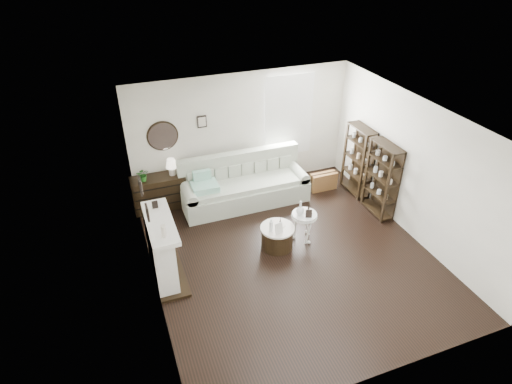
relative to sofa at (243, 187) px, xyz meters
name	(u,v)px	position (x,y,z in m)	size (l,w,h in m)	color
room	(273,118)	(0.94, 0.61, 1.24)	(5.50, 5.50, 5.50)	black
fireplace	(162,251)	(-2.10, -1.79, 0.18)	(0.50, 1.40, 1.84)	silver
shelf_unit_far	(358,160)	(2.54, -0.54, 0.45)	(0.30, 0.80, 1.60)	black
shelf_unit_near	(382,179)	(2.54, -1.44, 0.45)	(0.30, 0.80, 1.60)	black
sofa	(243,187)	(0.00, 0.00, 0.00)	(2.77, 0.96, 1.07)	#ABB39F
quilt	(205,187)	(-0.90, -0.14, 0.27)	(0.55, 0.45, 0.14)	#279074
suitcase	(324,181)	(1.90, -0.21, -0.15)	(0.63, 0.21, 0.42)	brown
dresser	(159,192)	(-1.79, 0.38, 0.02)	(1.13, 0.48, 0.75)	black
table_lamp	(172,167)	(-1.47, 0.38, 0.58)	(0.23, 0.23, 0.37)	#F1E2CB
potted_plant	(143,175)	(-2.08, 0.34, 0.54)	(0.26, 0.22, 0.29)	#1B5117
drum_table	(277,237)	(0.06, -1.77, -0.13)	(0.65, 0.65, 0.45)	black
pedestal_table	(304,216)	(0.64, -1.72, 0.19)	(0.49, 0.49, 0.59)	white
eiffel_drum	(280,221)	(0.14, -1.73, 0.19)	(0.10, 0.10, 0.18)	black
bottle_drum	(271,225)	(-0.10, -1.85, 0.24)	(0.07, 0.07, 0.28)	silver
card_frame_drum	(279,228)	(0.02, -1.94, 0.21)	(0.16, 0.01, 0.22)	silver
eiffel_ped	(309,208)	(0.74, -1.69, 0.34)	(0.12, 0.12, 0.20)	black
flask_ped	(300,208)	(0.56, -1.70, 0.38)	(0.16, 0.16, 0.29)	silver
card_frame_ped	(309,214)	(0.66, -1.85, 0.32)	(0.12, 0.01, 0.16)	black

